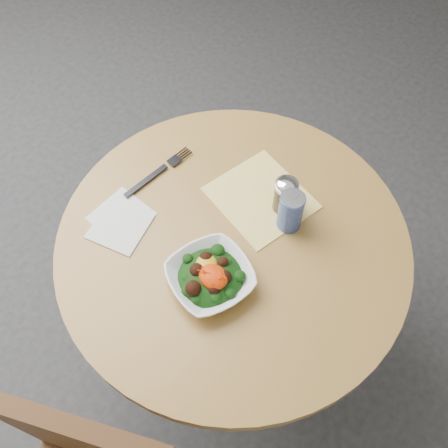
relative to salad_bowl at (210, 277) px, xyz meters
name	(u,v)px	position (x,y,z in m)	size (l,w,h in m)	color
ground	(230,337)	(-0.03, 0.13, -0.78)	(6.00, 6.00, 0.00)	#2B2B2D
table	(232,273)	(-0.03, 0.13, -0.22)	(0.90, 0.90, 0.75)	black
cloth_napkin	(261,198)	(-0.05, 0.27, -0.03)	(0.24, 0.22, 0.00)	yellow
paper_napkins	(121,221)	(-0.29, -0.01, -0.03)	(0.17, 0.17, 0.00)	silver
salad_bowl	(210,277)	(0.00, 0.00, 0.00)	(0.25, 0.25, 0.07)	white
fork	(160,171)	(-0.32, 0.17, -0.02)	(0.05, 0.23, 0.00)	black
spice_shaker	(285,195)	(0.01, 0.29, 0.03)	(0.06, 0.06, 0.11)	silver
beverage_can	(291,211)	(0.05, 0.25, 0.03)	(0.06, 0.06, 0.12)	#0D1B92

